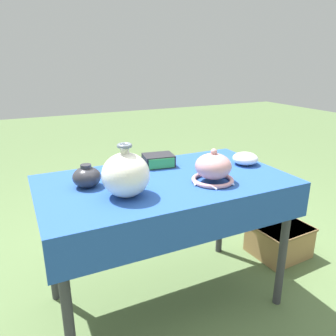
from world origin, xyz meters
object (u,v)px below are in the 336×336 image
object	(u,v)px
wooden_crate	(279,239)
bowl_shallow_porcelain	(245,159)
mosaic_tile_box	(159,160)
jar_round_charcoal	(87,177)
vase_dome_bell	(213,169)
vase_tall_bulbous	(126,175)

from	to	relation	value
wooden_crate	bowl_shallow_porcelain	bearing A→B (deg)	-174.24
mosaic_tile_box	jar_round_charcoal	xyz separation A→B (m)	(-0.44, -0.15, 0.02)
mosaic_tile_box	vase_dome_bell	bearing A→B (deg)	-60.49
bowl_shallow_porcelain	wooden_crate	world-z (taller)	bowl_shallow_porcelain
vase_dome_bell	jar_round_charcoal	world-z (taller)	vase_dome_bell
vase_tall_bulbous	bowl_shallow_porcelain	bearing A→B (deg)	10.27
vase_dome_bell	bowl_shallow_porcelain	world-z (taller)	vase_dome_bell
bowl_shallow_porcelain	jar_round_charcoal	bearing A→B (deg)	176.96
jar_round_charcoal	wooden_crate	bearing A→B (deg)	0.78
jar_round_charcoal	wooden_crate	world-z (taller)	jar_round_charcoal
vase_dome_bell	wooden_crate	distance (m)	1.04
jar_round_charcoal	bowl_shallow_porcelain	distance (m)	0.90
bowl_shallow_porcelain	wooden_crate	bearing A→B (deg)	9.08
vase_dome_bell	jar_round_charcoal	size ratio (longest dim) A/B	1.66
vase_tall_bulbous	jar_round_charcoal	size ratio (longest dim) A/B	1.79
vase_tall_bulbous	vase_dome_bell	xyz separation A→B (m)	(0.44, -0.02, -0.03)
vase_tall_bulbous	jar_round_charcoal	xyz separation A→B (m)	(-0.13, 0.19, -0.05)
vase_tall_bulbous	wooden_crate	size ratio (longest dim) A/B	0.62
vase_dome_bell	mosaic_tile_box	world-z (taller)	vase_dome_bell
vase_tall_bulbous	wooden_crate	xyz separation A→B (m)	(1.18, 0.20, -0.73)
vase_tall_bulbous	mosaic_tile_box	xyz separation A→B (m)	(0.30, 0.33, -0.07)
vase_dome_bell	wooden_crate	world-z (taller)	vase_dome_bell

